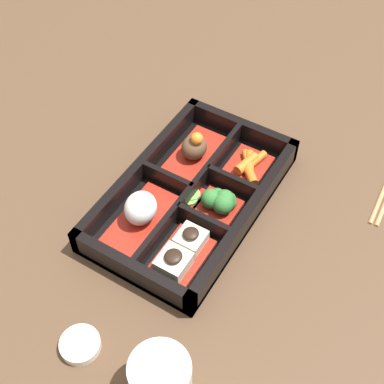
% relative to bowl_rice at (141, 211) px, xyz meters
% --- Properties ---
extents(ground_plane, '(3.00, 3.00, 0.00)m').
position_rel_bowl_rice_xyz_m(ground_plane, '(0.07, -0.04, -0.03)').
color(ground_plane, '#4C3523').
extents(bento_base, '(0.32, 0.19, 0.01)m').
position_rel_bowl_rice_xyz_m(bento_base, '(0.07, -0.04, -0.03)').
color(bento_base, black).
rests_on(bento_base, ground_plane).
extents(bento_rim, '(0.32, 0.19, 0.04)m').
position_rel_bowl_rice_xyz_m(bento_rim, '(0.07, -0.04, -0.01)').
color(bento_rim, black).
rests_on(bento_rim, ground_plane).
extents(bowl_rice, '(0.12, 0.06, 0.05)m').
position_rel_bowl_rice_xyz_m(bowl_rice, '(0.00, 0.00, 0.00)').
color(bowl_rice, maroon).
rests_on(bowl_rice, bento_base).
extents(bowl_stew, '(0.12, 0.06, 0.06)m').
position_rel_bowl_rice_xyz_m(bowl_stew, '(0.14, -0.00, -0.00)').
color(bowl_stew, maroon).
rests_on(bowl_stew, bento_base).
extents(bowl_tofu, '(0.09, 0.06, 0.03)m').
position_rel_bowl_rice_xyz_m(bowl_tofu, '(-0.02, -0.08, -0.01)').
color(bowl_tofu, maroon).
rests_on(bowl_tofu, bento_base).
extents(bowl_greens, '(0.06, 0.06, 0.04)m').
position_rel_bowl_rice_xyz_m(bowl_greens, '(0.08, -0.08, -0.01)').
color(bowl_greens, maroon).
rests_on(bowl_greens, bento_base).
extents(bowl_carrots, '(0.08, 0.06, 0.02)m').
position_rel_bowl_rice_xyz_m(bowl_carrots, '(0.17, -0.08, -0.01)').
color(bowl_carrots, maroon).
rests_on(bowl_carrots, bento_base).
extents(bowl_pickles, '(0.04, 0.03, 0.01)m').
position_rel_bowl_rice_xyz_m(bowl_pickles, '(0.07, -0.04, -0.02)').
color(bowl_pickles, maroon).
rests_on(bowl_pickles, bento_base).
extents(tea_cup, '(0.07, 0.07, 0.07)m').
position_rel_bowl_rice_xyz_m(tea_cup, '(-0.18, -0.15, 0.00)').
color(tea_cup, beige).
rests_on(tea_cup, ground_plane).
extents(sauce_dish, '(0.05, 0.05, 0.01)m').
position_rel_bowl_rice_xyz_m(sauce_dish, '(-0.19, -0.04, -0.03)').
color(sauce_dish, beige).
rests_on(sauce_dish, ground_plane).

